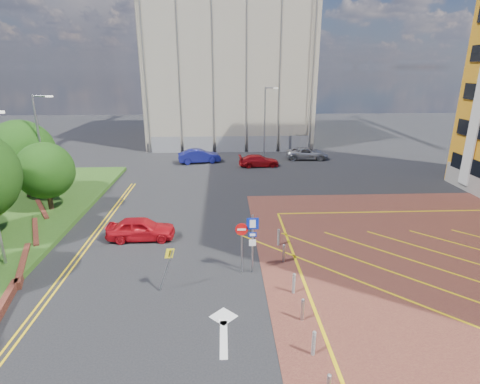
{
  "coord_description": "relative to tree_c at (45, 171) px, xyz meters",
  "views": [
    {
      "loc": [
        -0.91,
        -16.09,
        10.13
      ],
      "look_at": [
        -0.02,
        3.49,
        3.57
      ],
      "focal_mm": 28.0,
      "sensor_mm": 36.0,
      "label": 1
    }
  ],
  "objects": [
    {
      "name": "ground",
      "position": [
        13.5,
        -10.0,
        -3.19
      ],
      "size": [
        140.0,
        140.0,
        0.0
      ],
      "primitive_type": "plane",
      "color": "black",
      "rests_on": "ground"
    },
    {
      "name": "retaining_wall",
      "position": [
        1.7,
        -8.0,
        -2.99
      ],
      "size": [
        6.06,
        20.33,
        0.4
      ],
      "color": "brown",
      "rests_on": "ground"
    },
    {
      "name": "tree_c",
      "position": [
        0.0,
        0.0,
        0.0
      ],
      "size": [
        4.0,
        4.0,
        4.9
      ],
      "color": "#3D2B1C",
      "rests_on": "grass_bed"
    },
    {
      "name": "tree_d",
      "position": [
        -3.0,
        3.0,
        0.68
      ],
      "size": [
        5.0,
        5.0,
        6.08
      ],
      "color": "#3D2B1C",
      "rests_on": "grass_bed"
    },
    {
      "name": "lamp_left_far",
      "position": [
        -0.92,
        2.0,
        1.47
      ],
      "size": [
        1.53,
        0.16,
        8.0
      ],
      "color": "#9EA0A8",
      "rests_on": "grass_bed"
    },
    {
      "name": "lamp_back",
      "position": [
        17.58,
        18.0,
        1.17
      ],
      "size": [
        1.53,
        0.16,
        8.0
      ],
      "color": "#9EA0A8",
      "rests_on": "ground"
    },
    {
      "name": "sign_cluster",
      "position": [
        13.8,
        -9.02,
        -1.24
      ],
      "size": [
        1.17,
        0.12,
        3.2
      ],
      "color": "#9EA0A8",
      "rests_on": "ground"
    },
    {
      "name": "warning_sign",
      "position": [
        9.91,
        -10.54,
        -1.76
      ],
      "size": [
        0.83,
        0.43,
        2.24
      ],
      "color": "#9EA0A8",
      "rests_on": "ground"
    },
    {
      "name": "bollard_row",
      "position": [
        15.8,
        -11.67,
        -2.72
      ],
      "size": [
        0.14,
        11.14,
        0.9
      ],
      "color": "#9EA0A8",
      "rests_on": "forecourt"
    },
    {
      "name": "construction_building",
      "position": [
        13.5,
        30.0,
        7.81
      ],
      "size": [
        21.2,
        19.2,
        22.0
      ],
      "primitive_type": "cube",
      "color": "#A69B88",
      "rests_on": "ground"
    },
    {
      "name": "construction_fence",
      "position": [
        14.5,
        20.0,
        -2.19
      ],
      "size": [
        21.6,
        0.06,
        2.0
      ],
      "primitive_type": "cube",
      "color": "gray",
      "rests_on": "ground"
    },
    {
      "name": "car_red_left",
      "position": [
        7.46,
        -4.75,
        -2.49
      ],
      "size": [
        4.14,
        1.7,
        1.4
      ],
      "primitive_type": "imported",
      "rotation": [
        0.0,
        0.0,
        1.58
      ],
      "color": "red",
      "rests_on": "ground"
    },
    {
      "name": "car_blue_back",
      "position": [
        9.92,
        14.69,
        -2.43
      ],
      "size": [
        4.85,
        2.48,
        1.52
      ],
      "primitive_type": "imported",
      "rotation": [
        0.0,
        0.0,
        1.77
      ],
      "color": "navy",
      "rests_on": "ground"
    },
    {
      "name": "car_red_back",
      "position": [
        16.37,
        12.78,
        -2.57
      ],
      "size": [
        4.39,
        2.01,
        1.25
      ],
      "primitive_type": "imported",
      "rotation": [
        0.0,
        0.0,
        1.63
      ],
      "color": "#A40E13",
      "rests_on": "ground"
    },
    {
      "name": "car_silver_back",
      "position": [
        22.24,
        15.87,
        -2.53
      ],
      "size": [
        4.91,
        2.48,
        1.33
      ],
      "primitive_type": "imported",
      "rotation": [
        0.0,
        0.0,
        1.51
      ],
      "color": "#9A9AA0",
      "rests_on": "ground"
    }
  ]
}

